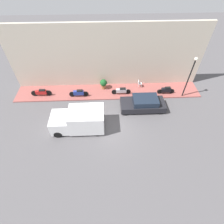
{
  "coord_description": "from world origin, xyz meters",
  "views": [
    {
      "loc": [
        -9.84,
        0.2,
        12.33
      ],
      "look_at": [
        1.26,
        -0.27,
        0.6
      ],
      "focal_mm": 28.0,
      "sensor_mm": 36.0,
      "label": 1
    }
  ],
  "objects": [
    {
      "name": "motorcycle_red",
      "position": [
        4.43,
        6.97,
        0.55
      ],
      "size": [
        0.3,
        2.11,
        0.79
      ],
      "color": "#B21E1E",
      "rests_on": "sidewalk"
    },
    {
      "name": "building_facade",
      "position": [
        6.26,
        0.0,
        3.37
      ],
      "size": [
        0.3,
        19.59,
        6.75
      ],
      "color": "beige",
      "rests_on": "ground_plane"
    },
    {
      "name": "cafe_chair",
      "position": [
        5.53,
        -3.47,
        0.58
      ],
      "size": [
        0.4,
        0.4,
        0.82
      ],
      "color": "silver",
      "rests_on": "sidewalk"
    },
    {
      "name": "scooter_silver",
      "position": [
        4.37,
        -1.39,
        0.52
      ],
      "size": [
        0.3,
        2.03,
        0.76
      ],
      "color": "#B7B7BF",
      "rests_on": "sidewalk"
    },
    {
      "name": "parked_car",
      "position": [
        2.2,
        -3.33,
        0.65
      ],
      "size": [
        1.85,
        4.26,
        1.36
      ],
      "color": "black",
      "rests_on": "ground_plane"
    },
    {
      "name": "streetlamp",
      "position": [
        3.82,
        -7.82,
        2.95
      ],
      "size": [
        0.32,
        0.32,
        4.43
      ],
      "color": "black",
      "rests_on": "sidewalk"
    },
    {
      "name": "sidewalk",
      "position": [
        4.85,
        0.0,
        0.05
      ],
      "size": [
        2.52,
        19.59,
        0.11
      ],
      "color": "#934C47",
      "rests_on": "ground_plane"
    },
    {
      "name": "potted_plant",
      "position": [
        5.41,
        0.48,
        0.75
      ],
      "size": [
        0.77,
        0.77,
        1.13
      ],
      "color": "brown",
      "rests_on": "sidewalk"
    },
    {
      "name": "delivery_van",
      "position": [
        0.01,
        2.64,
        1.05
      ],
      "size": [
        2.09,
        4.5,
        2.07
      ],
      "color": "white",
      "rests_on": "ground_plane"
    },
    {
      "name": "motorcycle_black",
      "position": [
        4.25,
        -6.12,
        0.54
      ],
      "size": [
        0.3,
        1.84,
        0.81
      ],
      "color": "black",
      "rests_on": "sidewalk"
    },
    {
      "name": "motorcycle_blue",
      "position": [
        4.15,
        3.06,
        0.56
      ],
      "size": [
        0.3,
        2.0,
        0.83
      ],
      "color": "navy",
      "rests_on": "sidewalk"
    },
    {
      "name": "ground_plane",
      "position": [
        0.0,
        0.0,
        0.0
      ],
      "size": [
        60.0,
        60.0,
        0.0
      ],
      "primitive_type": "plane",
      "color": "#514F51"
    }
  ]
}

